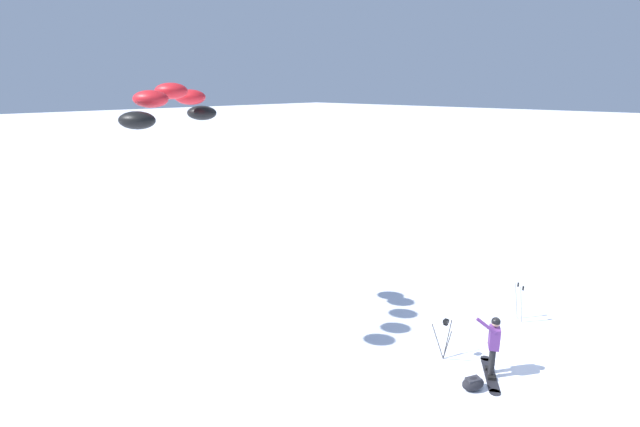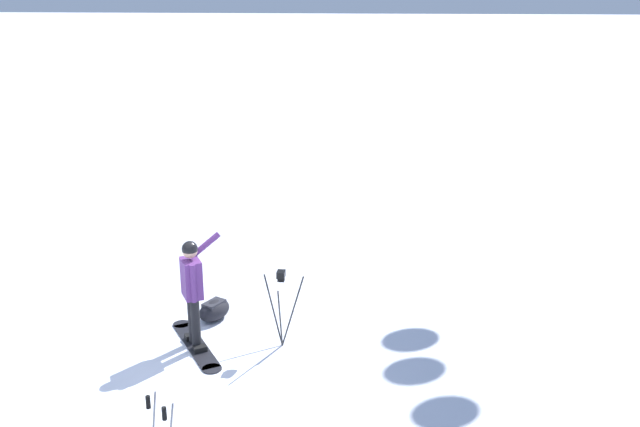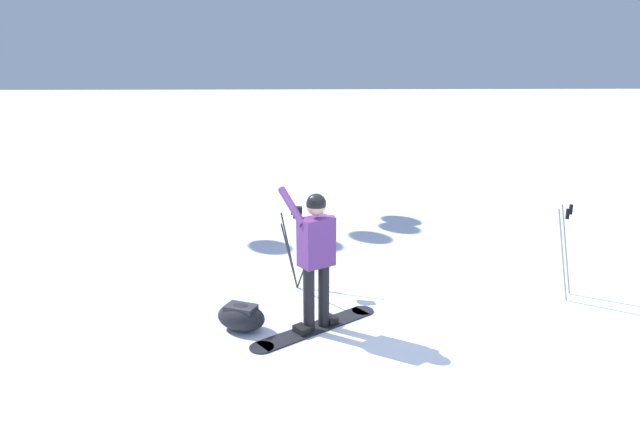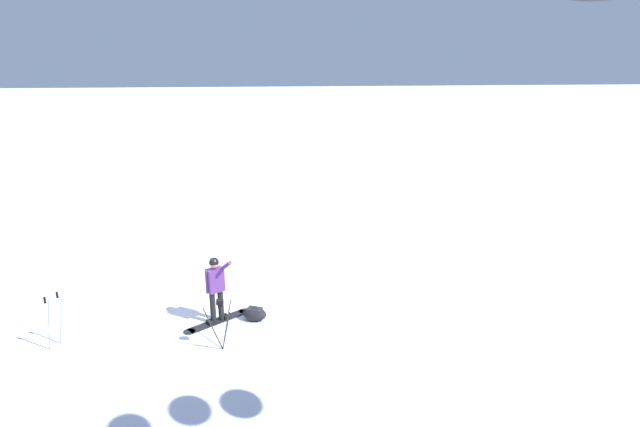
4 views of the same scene
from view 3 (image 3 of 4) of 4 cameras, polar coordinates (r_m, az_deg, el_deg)
name	(u,v)px [view 3 (image 3 of 4)]	position (r m, az deg, el deg)	size (l,w,h in m)	color
ground_plane	(382,337)	(6.48, 6.77, -13.35)	(300.00, 300.00, 0.00)	white
snowboarder	(316,248)	(6.23, -0.45, -3.80)	(0.60, 0.69, 1.75)	black
snowboard	(316,327)	(6.63, -0.45, -12.34)	(1.14, 1.63, 0.10)	black
gear_bag_large	(241,316)	(6.61, -8.65, -11.11)	(0.62, 0.73, 0.34)	black
camera_tripod	(296,230)	(7.53, -2.62, -1.85)	(0.65, 0.63, 1.25)	#262628
ski_poles	(566,239)	(8.01, 25.37, -2.52)	(0.36, 0.42, 1.31)	gray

